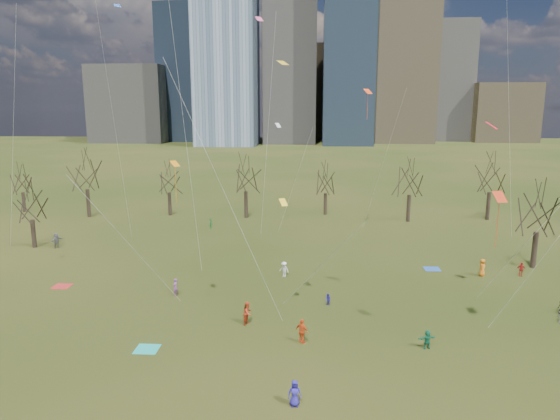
# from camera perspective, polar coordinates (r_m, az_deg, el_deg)

# --- Properties ---
(ground) EXTENTS (500.00, 500.00, 0.00)m
(ground) POSITION_cam_1_polar(r_m,az_deg,el_deg) (37.19, -1.26, -14.42)
(ground) COLOR black
(ground) RESTS_ON ground
(downtown_skyline) EXTENTS (212.50, 78.00, 118.00)m
(downtown_skyline) POSITION_cam_1_polar(r_m,az_deg,el_deg) (245.05, 2.62, 16.89)
(downtown_skyline) COLOR slate
(downtown_skyline) RESTS_ON ground
(bare_tree_row) EXTENTS (113.04, 29.80, 9.50)m
(bare_tree_row) POSITION_cam_1_polar(r_m,az_deg,el_deg) (71.31, 1.27, 3.37)
(bare_tree_row) COLOR black
(bare_tree_row) RESTS_ON ground
(blanket_teal) EXTENTS (1.60, 1.50, 0.03)m
(blanket_teal) POSITION_cam_1_polar(r_m,az_deg,el_deg) (36.81, -14.96, -15.10)
(blanket_teal) COLOR #1CA89F
(blanket_teal) RESTS_ON ground
(blanket_navy) EXTENTS (1.60, 1.50, 0.03)m
(blanket_navy) POSITION_cam_1_polar(r_m,az_deg,el_deg) (54.13, 16.98, -6.45)
(blanket_navy) COLOR #244FAB
(blanket_navy) RESTS_ON ground
(blanket_crimson) EXTENTS (1.60, 1.50, 0.03)m
(blanket_crimson) POSITION_cam_1_polar(r_m,az_deg,el_deg) (51.18, -23.66, -7.99)
(blanket_crimson) COLOR red
(blanket_crimson) RESTS_ON ground
(person_0) EXTENTS (0.81, 0.58, 1.54)m
(person_0) POSITION_cam_1_polar(r_m,az_deg,el_deg) (29.49, 1.68, -20.21)
(person_0) COLOR #292294
(person_0) RESTS_ON ground
(person_2) EXTENTS (0.96, 1.07, 1.81)m
(person_2) POSITION_cam_1_polar(r_m,az_deg,el_deg) (39.06, -3.70, -11.66)
(person_2) COLOR #C33B1B
(person_2) RESTS_ON ground
(person_4) EXTENTS (1.12, 0.93, 1.79)m
(person_4) POSITION_cam_1_polar(r_m,az_deg,el_deg) (36.12, 2.54, -13.68)
(person_4) COLOR #F0531A
(person_4) RESTS_ON ground
(person_5) EXTENTS (1.33, 0.75, 1.37)m
(person_5) POSITION_cam_1_polar(r_m,az_deg,el_deg) (36.87, 16.48, -13.99)
(person_5) COLOR #19714E
(person_5) RESTS_ON ground
(person_7) EXTENTS (0.51, 0.65, 1.57)m
(person_7) POSITION_cam_1_polar(r_m,az_deg,el_deg) (45.47, -11.89, -8.63)
(person_7) COLOR #89478E
(person_7) RESTS_ON ground
(person_8) EXTENTS (0.63, 0.66, 1.07)m
(person_8) POSITION_cam_1_polar(r_m,az_deg,el_deg) (42.66, 5.50, -10.17)
(person_8) COLOR #2C249C
(person_8) RESTS_ON ground
(person_9) EXTENTS (1.13, 0.92, 1.52)m
(person_9) POSITION_cam_1_polar(r_m,az_deg,el_deg) (49.34, 0.47, -6.78)
(person_9) COLOR white
(person_9) RESTS_ON ground
(person_10) EXTENTS (0.87, 0.48, 1.40)m
(person_10) POSITION_cam_1_polar(r_m,az_deg,el_deg) (54.93, 25.84, -6.12)
(person_10) COLOR red
(person_10) RESTS_ON ground
(person_11) EXTENTS (1.19, 1.77, 1.83)m
(person_11) POSITION_cam_1_polar(r_m,az_deg,el_deg) (64.89, -24.18, -3.17)
(person_11) COLOR #595A5E
(person_11) RESTS_ON ground
(person_12) EXTENTS (0.78, 0.99, 1.76)m
(person_12) POSITION_cam_1_polar(r_m,az_deg,el_deg) (53.33, 22.12, -6.11)
(person_12) COLOR orange
(person_12) RESTS_ON ground
(person_13) EXTENTS (0.48, 0.60, 1.42)m
(person_13) POSITION_cam_1_polar(r_m,az_deg,el_deg) (69.19, -7.93, -1.55)
(person_13) COLOR #197133
(person_13) RESTS_ON ground
(kites_airborne) EXTENTS (64.12, 34.46, 31.58)m
(kites_airborne) POSITION_cam_1_polar(r_m,az_deg,el_deg) (46.10, 1.87, 7.65)
(kites_airborne) COLOR orange
(kites_airborne) RESTS_ON ground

